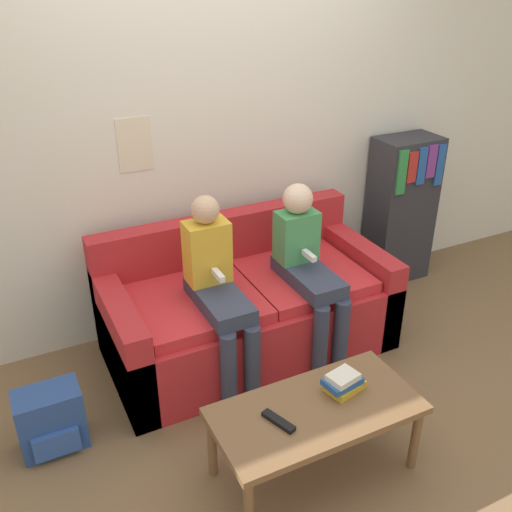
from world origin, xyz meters
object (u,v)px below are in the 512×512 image
at_px(person_left, 218,287).
at_px(tv_remote, 278,421).
at_px(person_right, 308,266).
at_px(coffee_table, 316,415).
at_px(backpack, 51,420).
at_px(couch, 247,308).
at_px(bookshelf, 401,209).

height_order(person_left, tv_remote, person_left).
xyz_separation_m(person_right, tv_remote, (-0.65, -0.85, -0.21)).
relative_size(person_right, tv_remote, 6.16).
distance_m(coffee_table, person_left, 0.89).
distance_m(person_right, backpack, 1.61).
xyz_separation_m(couch, coffee_table, (-0.14, -1.04, 0.06)).
xyz_separation_m(couch, bookshelf, (1.43, 0.33, 0.27)).
distance_m(couch, tv_remote, 1.11).
xyz_separation_m(person_left, person_right, (0.57, -0.00, -0.00)).
relative_size(couch, person_right, 1.60).
bearing_deg(bookshelf, person_left, -162.76).
bearing_deg(person_right, couch, 146.62).
xyz_separation_m(coffee_table, backpack, (-1.09, 0.72, -0.18)).
distance_m(coffee_table, bookshelf, 2.09).
xyz_separation_m(person_left, bookshelf, (1.69, 0.53, -0.06)).
distance_m(person_left, bookshelf, 1.77).
bearing_deg(person_right, tv_remote, -127.47).
bearing_deg(couch, tv_remote, -108.29).
bearing_deg(coffee_table, bookshelf, 41.02).
xyz_separation_m(person_left, tv_remote, (-0.08, -0.85, -0.21)).
xyz_separation_m(person_right, backpack, (-1.54, -0.12, -0.44)).
bearing_deg(couch, backpack, -165.36).
height_order(person_left, person_right, person_left).
distance_m(couch, backpack, 1.28).
height_order(coffee_table, tv_remote, tv_remote).
xyz_separation_m(bookshelf, backpack, (-2.66, -0.65, -0.39)).
bearing_deg(person_right, person_left, 179.95).
bearing_deg(bookshelf, couch, -167.13).
distance_m(couch, person_right, 0.49).
distance_m(coffee_table, backpack, 1.32).
height_order(couch, bookshelf, bookshelf).
height_order(person_right, bookshelf, bookshelf).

